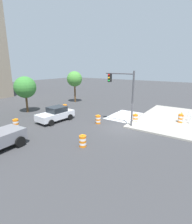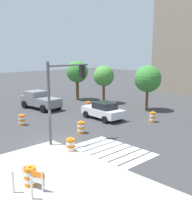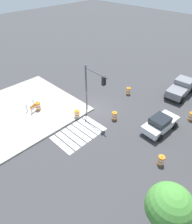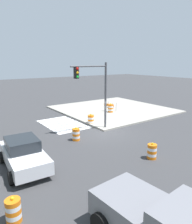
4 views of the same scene
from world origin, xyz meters
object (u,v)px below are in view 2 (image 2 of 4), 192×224
Objects in this scene: construction_barricade at (31,178)px; traffic_barrel_crosswalk_end at (71,146)px; sports_car at (103,111)px; pickup_truck at (39,100)px; traffic_barrel_near_corner at (22,120)px; street_tree_streetside_near at (77,72)px; traffic_barrel_far_curb at (81,127)px; street_tree_streetside_mid at (148,79)px; traffic_barrel_on_sidewalk at (30,176)px; street_tree_corner_lot at (104,76)px; traffic_light_pole at (63,87)px; traffic_barrel_median_near at (88,106)px; traffic_barrel_median_far at (153,117)px.

traffic_barrel_crosswalk_end is at bearing 121.65° from construction_barricade.
pickup_truck is at bearing -168.02° from sports_car.
traffic_barrel_near_corner is 13.53m from street_tree_streetside_near.
sports_car is 4.33× the size of traffic_barrel_far_curb.
construction_barricade is at bearing -69.24° from street_tree_streetside_mid.
street_tree_corner_lot reaches higher than traffic_barrel_on_sidewalk.
traffic_barrel_far_curb is at bearing -53.44° from street_tree_corner_lot.
traffic_light_pole reaches higher than street_tree_streetside_mid.
street_tree_corner_lot is at bearing -175.83° from street_tree_streetside_mid.
traffic_barrel_on_sidewalk is 21.79m from street_tree_corner_lot.
traffic_barrel_median_near is (-8.59, 9.26, 0.00)m from traffic_barrel_crosswalk_end.
sports_car reaches higher than traffic_barrel_median_far.
sports_car is 8.03m from traffic_light_pole.
traffic_barrel_crosswalk_end is (8.04, -1.04, 0.00)m from traffic_barrel_near_corner.
construction_barricade is 0.28× the size of street_tree_streetside_near.
traffic_barrel_median_near is 5.24m from street_tree_corner_lot.
traffic_barrel_crosswalk_end is 1.00× the size of traffic_barrel_median_far.
street_tree_streetside_mid reaches higher than pickup_truck.
traffic_light_pole is (-0.94, -9.20, 3.46)m from traffic_barrel_median_far.
traffic_barrel_crosswalk_end is at bearing -58.52° from sports_car.
pickup_truck is 8.25m from street_tree_corner_lot.
construction_barricade is at bearing -76.27° from traffic_barrel_median_far.
traffic_barrel_median_far is (-0.79, 10.04, 0.00)m from traffic_barrel_crosswalk_end.
traffic_barrel_median_far is 5.82m from street_tree_streetside_mid.
sports_car is 8.97m from traffic_barrel_crosswalk_end.
traffic_barrel_crosswalk_end is 17.06m from street_tree_corner_lot.
construction_barricade is (7.43, -12.10, -0.09)m from sports_car.
traffic_barrel_median_far is 0.22× the size of street_tree_corner_lot.
pickup_truck reaches higher than traffic_barrel_on_sidewalk.
street_tree_streetside_near is (-14.33, 12.60, 3.13)m from traffic_barrel_crosswalk_end.
street_tree_streetside_near is at bearing -169.59° from street_tree_corner_lot.
traffic_barrel_near_corner is at bearing -158.08° from traffic_barrel_far_curb.
street_tree_streetside_mid is at bearing 4.17° from street_tree_corner_lot.
pickup_truck is 5.17× the size of traffic_barrel_median_far.
traffic_barrel_median_far is 10.41m from street_tree_corner_lot.
street_tree_streetside_near is (-9.65, 4.95, 2.77)m from sports_car.
traffic_light_pole reaches higher than traffic_barrel_near_corner.
construction_barricade is (11.34, -13.72, 0.27)m from traffic_barrel_median_near.
traffic_barrel_crosswalk_end is at bearing -41.32° from street_tree_streetside_near.
sports_car reaches higher than traffic_barrel_crosswalk_end.
traffic_barrel_median_near is at bearing 128.90° from traffic_barrel_on_sidewalk.
construction_barricade is at bearing -50.44° from traffic_barrel_median_near.
traffic_barrel_crosswalk_end is 1.00× the size of traffic_barrel_far_curb.
traffic_barrel_median_far is (7.79, 0.78, 0.00)m from traffic_barrel_median_near.
sports_car is 11.19m from street_tree_streetside_near.
street_tree_corner_lot is at bearing 112.17° from traffic_barrel_median_near.
traffic_light_pole is 17.23m from street_tree_streetside_near.
traffic_barrel_on_sidewalk is at bearing -54.47° from street_tree_corner_lot.
pickup_truck is at bearing -109.72° from street_tree_corner_lot.
pickup_truck is 12.03m from street_tree_streetside_mid.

